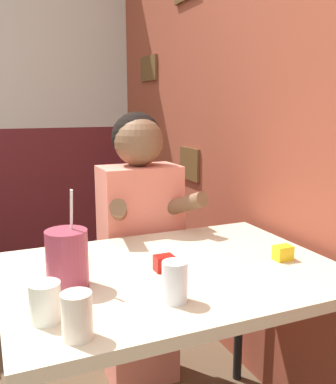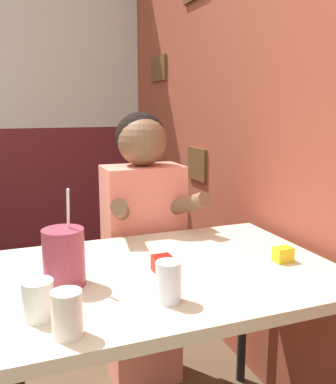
# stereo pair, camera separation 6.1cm
# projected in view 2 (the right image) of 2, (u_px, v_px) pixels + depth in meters

# --- Properties ---
(brick_wall_right) EXTENTS (0.08, 4.50, 2.70)m
(brick_wall_right) POSITION_uv_depth(u_px,v_px,m) (211.00, 90.00, 2.33)
(brick_wall_right) COLOR brown
(brick_wall_right) RESTS_ON ground_plane
(main_table) EXTENTS (1.06, 0.77, 0.75)m
(main_table) POSITION_uv_depth(u_px,v_px,m) (171.00, 288.00, 1.39)
(main_table) COLOR beige
(main_table) RESTS_ON ground_plane
(person_seated) EXTENTS (0.42, 0.41, 1.24)m
(person_seated) POSITION_uv_depth(u_px,v_px,m) (143.00, 244.00, 1.90)
(person_seated) COLOR #EA7F6B
(person_seated) RESTS_ON ground_plane
(cocktail_pitcher) EXTENTS (0.12, 0.12, 0.29)m
(cocktail_pitcher) POSITION_uv_depth(u_px,v_px,m) (64.00, 257.00, 1.23)
(cocktail_pitcher) COLOR #99384C
(cocktail_pitcher) RESTS_ON main_table
(glass_near_pitcher) EXTENTS (0.07, 0.07, 0.11)m
(glass_near_pitcher) POSITION_uv_depth(u_px,v_px,m) (169.00, 282.00, 1.13)
(glass_near_pitcher) COLOR silver
(glass_near_pitcher) RESTS_ON main_table
(glass_center) EXTENTS (0.08, 0.08, 0.10)m
(glass_center) POSITION_uv_depth(u_px,v_px,m) (38.00, 300.00, 1.04)
(glass_center) COLOR silver
(glass_center) RESTS_ON main_table
(glass_far_side) EXTENTS (0.07, 0.07, 0.11)m
(glass_far_side) POSITION_uv_depth(u_px,v_px,m) (67.00, 314.00, 0.96)
(glass_far_side) COLOR silver
(glass_far_side) RESTS_ON main_table
(condiment_ketchup) EXTENTS (0.06, 0.04, 0.05)m
(condiment_ketchup) POSITION_uv_depth(u_px,v_px,m) (162.00, 263.00, 1.35)
(condiment_ketchup) COLOR #B7140F
(condiment_ketchup) RESTS_ON main_table
(condiment_mustard) EXTENTS (0.06, 0.04, 0.05)m
(condiment_mustard) POSITION_uv_depth(u_px,v_px,m) (283.00, 255.00, 1.43)
(condiment_mustard) COLOR yellow
(condiment_mustard) RESTS_ON main_table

